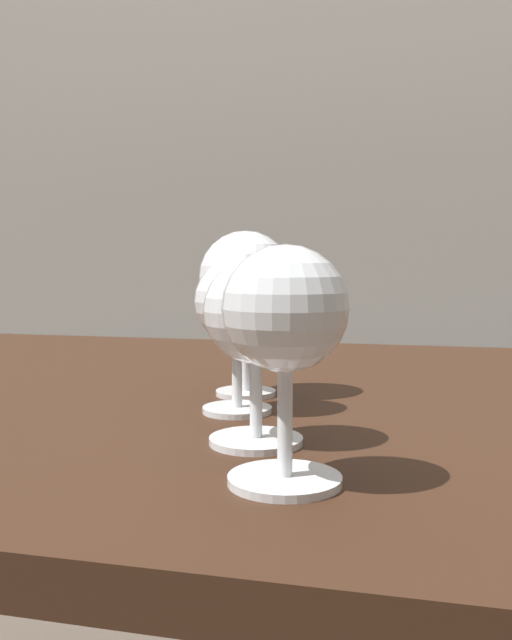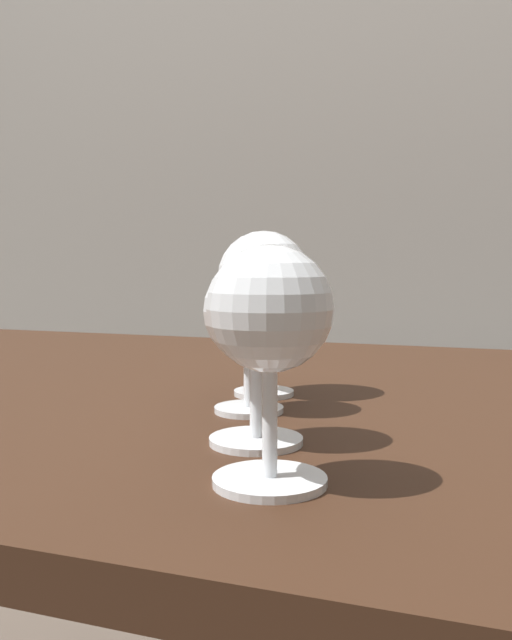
{
  "view_description": "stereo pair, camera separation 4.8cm",
  "coord_description": "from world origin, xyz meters",
  "px_view_note": "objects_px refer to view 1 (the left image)",
  "views": [
    {
      "loc": [
        0.16,
        -0.67,
        0.84
      ],
      "look_at": [
        0.05,
        -0.2,
        0.8
      ],
      "focal_mm": 37.83,
      "sensor_mm": 36.0,
      "label": 1
    },
    {
      "loc": [
        0.21,
        -0.65,
        0.84
      ],
      "look_at": [
        0.05,
        -0.2,
        0.8
      ],
      "focal_mm": 37.83,
      "sensor_mm": 36.0,
      "label": 2
    }
  ],
  "objects_px": {
    "wine_glass_cabernet": "(285,317)",
    "wine_glass_port": "(256,318)",
    "wine_glass_merlot": "(237,307)",
    "wine_glass_white": "(242,281)"
  },
  "relations": [
    {
      "from": "wine_glass_merlot",
      "to": "wine_glass_white",
      "type": "bearing_deg",
      "value": 101.54
    },
    {
      "from": "wine_glass_cabernet",
      "to": "wine_glass_merlot",
      "type": "distance_m",
      "value": 0.19
    },
    {
      "from": "wine_glass_cabernet",
      "to": "wine_glass_port",
      "type": "relative_size",
      "value": 1.05
    },
    {
      "from": "wine_glass_merlot",
      "to": "wine_glass_cabernet",
      "type": "bearing_deg",
      "value": -66.42
    },
    {
      "from": "wine_glass_port",
      "to": "wine_glass_merlot",
      "type": "relative_size",
      "value": 1.0
    },
    {
      "from": "wine_glass_cabernet",
      "to": "wine_glass_white",
      "type": "height_order",
      "value": "wine_glass_white"
    },
    {
      "from": "wine_glass_merlot",
      "to": "wine_glass_white",
      "type": "distance_m",
      "value": 0.08
    },
    {
      "from": "wine_glass_port",
      "to": "wine_glass_white",
      "type": "relative_size",
      "value": 0.83
    },
    {
      "from": "wine_glass_port",
      "to": "wine_glass_merlot",
      "type": "height_order",
      "value": "same"
    },
    {
      "from": "wine_glass_port",
      "to": "wine_glass_white",
      "type": "height_order",
      "value": "wine_glass_white"
    }
  ]
}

